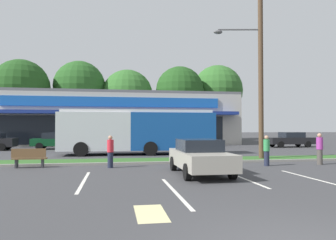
{
  "coord_description": "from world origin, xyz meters",
  "views": [
    {
      "loc": [
        -3.04,
        -4.7,
        1.98
      ],
      "look_at": [
        0.76,
        18.1,
        2.52
      ],
      "focal_mm": 34.59,
      "sensor_mm": 36.0,
      "label": 1
    }
  ],
  "objects": [
    {
      "name": "pedestrian_by_pole",
      "position": [
        7.82,
        11.04,
        0.84
      ],
      "size": [
        0.34,
        0.34,
        1.67
      ],
      "rotation": [
        0.0,
        0.0,
        0.88
      ],
      "color": "#47423D",
      "rests_on": "ground_plane"
    },
    {
      "name": "car_0",
      "position": [
        4.12,
        26.27,
        0.76
      ],
      "size": [
        4.61,
        1.89,
        1.47
      ],
      "color": "slate",
      "rests_on": "ground_plane"
    },
    {
      "name": "tree_left",
      "position": [
        -15.74,
        42.43,
        7.46
      ],
      "size": [
        7.79,
        7.79,
        11.36
      ],
      "color": "#473323",
      "rests_on": "ground_plane"
    },
    {
      "name": "tree_mid",
      "position": [
        -1.08,
        44.97,
        6.91
      ],
      "size": [
        7.8,
        7.8,
        10.81
      ],
      "color": "#473323",
      "rests_on": "ground_plane"
    },
    {
      "name": "tree_mid_left",
      "position": [
        -8.17,
        44.72,
        8.05
      ],
      "size": [
        7.58,
        7.58,
        11.86
      ],
      "color": "#473323",
      "rests_on": "ground_plane"
    },
    {
      "name": "bus_stop_bench",
      "position": [
        -7.14,
        12.07,
        0.5
      ],
      "size": [
        1.6,
        0.45,
        0.95
      ],
      "rotation": [
        0.0,
        0.0,
        3.14
      ],
      "color": "brown",
      "rests_on": "ground_plane"
    },
    {
      "name": "pedestrian_near_bench",
      "position": [
        -3.22,
        11.48,
        0.8
      ],
      "size": [
        0.32,
        0.32,
        1.59
      ],
      "rotation": [
        0.0,
        0.0,
        6.19
      ],
      "color": "#1E2338",
      "rests_on": "ground_plane"
    },
    {
      "name": "utility_pole",
      "position": [
        5.64,
        13.75,
        5.89
      ],
      "size": [
        3.12,
        2.39,
        11.08
      ],
      "color": "#4C3826",
      "rests_on": "ground_plane"
    },
    {
      "name": "parking_stripe_3",
      "position": [
        4.55,
        6.66,
        0.0
      ],
      "size": [
        0.12,
        4.8,
        0.01
      ],
      "primitive_type": "cube",
      "color": "silver",
      "rests_on": "ground_plane"
    },
    {
      "name": "storefront_building",
      "position": [
        -2.99,
        36.99,
        3.02
      ],
      "size": [
        28.46,
        15.32,
        6.04
      ],
      "color": "#BCB7AD",
      "rests_on": "ground_plane"
    },
    {
      "name": "city_bus",
      "position": [
        -1.34,
        19.11,
        1.76
      ],
      "size": [
        11.27,
        2.8,
        3.25
      ],
      "rotation": [
        0.0,
        0.0,
        3.13
      ],
      "color": "#144793",
      "rests_on": "ground_plane"
    },
    {
      "name": "parking_stripe_1",
      "position": [
        -1.19,
        5.15,
        0.0
      ],
      "size": [
        0.12,
        4.8,
        0.01
      ],
      "primitive_type": "cube",
      "color": "silver",
      "rests_on": "ground_plane"
    },
    {
      "name": "tree_right",
      "position": [
        13.93,
        46.88,
        8.14
      ],
      "size": [
        8.34,
        8.34,
        12.32
      ],
      "color": "#473323",
      "rests_on": "ground_plane"
    },
    {
      "name": "car_5",
      "position": [
        -8.27,
        26.19,
        0.77
      ],
      "size": [
        4.34,
        1.87,
        1.51
      ],
      "color": "#0C3F1E",
      "rests_on": "ground_plane"
    },
    {
      "name": "car_1",
      "position": [
        14.52,
        25.53,
        0.77
      ],
      "size": [
        4.66,
        1.98,
        1.51
      ],
      "rotation": [
        0.0,
        0.0,
        3.14
      ],
      "color": "black",
      "rests_on": "ground_plane"
    },
    {
      "name": "curb_lip",
      "position": [
        0.0,
        12.78,
        0.06
      ],
      "size": [
        56.0,
        0.24,
        0.12
      ],
      "primitive_type": "cube",
      "color": "gray",
      "rests_on": "ground_plane"
    },
    {
      "name": "car_2",
      "position": [
        0.55,
        8.6,
        0.76
      ],
      "size": [
        1.98,
        4.63,
        1.47
      ],
      "rotation": [
        0.0,
        0.0,
        -1.57
      ],
      "color": "#9E998C",
      "rests_on": "ground_plane"
    },
    {
      "name": "parking_stripe_2",
      "position": [
        1.93,
        7.45,
        0.0
      ],
      "size": [
        0.12,
        4.8,
        0.01
      ],
      "primitive_type": "cube",
      "color": "silver",
      "rests_on": "ground_plane"
    },
    {
      "name": "parking_stripe_0",
      "position": [
        -4.14,
        7.59,
        0.0
      ],
      "size": [
        0.12,
        4.8,
        0.01
      ],
      "primitive_type": "cube",
      "color": "silver",
      "rests_on": "ground_plane"
    },
    {
      "name": "tree_mid_right",
      "position": [
        6.92,
        44.07,
        7.7
      ],
      "size": [
        7.36,
        7.36,
        11.39
      ],
      "color": "#473323",
      "rests_on": "ground_plane"
    },
    {
      "name": "pedestrian_mid",
      "position": [
        4.73,
        10.95,
        0.79
      ],
      "size": [
        0.32,
        0.32,
        1.57
      ],
      "rotation": [
        0.0,
        0.0,
        2.92
      ],
      "color": "#1E2338",
      "rests_on": "ground_plane"
    },
    {
      "name": "lot_arrow",
      "position": [
        -2.2,
        2.76,
        0.0
      ],
      "size": [
        0.7,
        1.6,
        0.01
      ],
      "primitive_type": "cube",
      "color": "beige",
      "rests_on": "ground_plane"
    },
    {
      "name": "grass_median",
      "position": [
        0.0,
        14.0,
        0.06
      ],
      "size": [
        56.0,
        2.2,
        0.12
      ],
      "primitive_type": "cube",
      "color": "#2D5B23",
      "rests_on": "ground_plane"
    }
  ]
}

